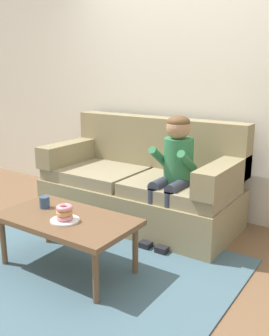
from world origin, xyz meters
TOP-DOWN VIEW (x-y plane):
  - ground at (0.00, 0.00)m, footprint 10.00×10.00m
  - wall_back at (0.00, 1.40)m, footprint 8.00×0.10m
  - area_rug at (0.00, -0.25)m, footprint 2.27×1.78m
  - couch at (-0.14, 0.85)m, footprint 1.92×0.90m
  - coffee_table at (-0.06, -0.30)m, footprint 1.04×0.58m
  - person_child at (0.33, 0.64)m, footprint 0.34×0.58m
  - plate at (-0.01, -0.37)m, footprint 0.21×0.21m
  - donut at (-0.01, -0.37)m, footprint 0.16×0.16m
  - donut_second at (-0.01, -0.37)m, footprint 0.13×0.13m
  - donut_third at (-0.01, -0.37)m, footprint 0.14×0.14m
  - mug at (-0.34, -0.25)m, footprint 0.08×0.08m
  - toy_controller at (-0.75, 0.14)m, footprint 0.23×0.09m

SIDE VIEW (x-z plane):
  - ground at x=0.00m, z-range 0.00..0.00m
  - area_rug at x=0.00m, z-range 0.00..0.01m
  - toy_controller at x=-0.75m, z-range 0.00..0.05m
  - couch at x=-0.14m, z-range -0.15..0.86m
  - coffee_table at x=-0.06m, z-range 0.17..0.59m
  - plate at x=-0.01m, z-range 0.42..0.44m
  - donut at x=-0.01m, z-range 0.44..0.47m
  - mug at x=-0.34m, z-range 0.42..0.51m
  - donut_second at x=-0.01m, z-range 0.47..0.51m
  - donut_third at x=-0.01m, z-range 0.51..0.55m
  - person_child at x=0.33m, z-range 0.12..1.22m
  - wall_back at x=0.00m, z-range 0.00..2.80m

